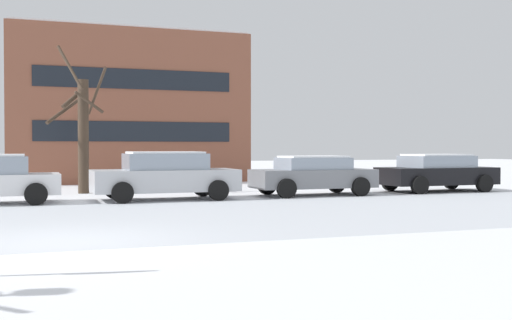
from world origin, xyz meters
TOP-DOWN VIEW (x-y plane):
  - ground_plane at (0.00, 0.00)m, footprint 120.00×120.00m
  - road_surface at (0.00, 3.20)m, footprint 80.00×8.40m
  - parked_car_silver at (3.46, 8.16)m, footprint 4.50×2.09m
  - parked_car_gray at (8.58, 8.24)m, footprint 4.17×2.00m
  - parked_car_black at (13.70, 8.41)m, footprint 4.30×2.16m
  - tree_far_left at (1.22, 11.84)m, footprint 2.12×2.19m
  - building_far_left at (3.93, 22.66)m, footprint 10.97×11.13m

SIDE VIEW (x-z plane):
  - ground_plane at x=0.00m, z-range 0.00..0.00m
  - road_surface at x=0.00m, z-range 0.00..0.00m
  - parked_car_gray at x=8.58m, z-range 0.03..1.38m
  - parked_car_black at x=13.70m, z-range 0.02..1.41m
  - parked_car_silver at x=3.46m, z-range 0.01..1.52m
  - tree_far_left at x=1.22m, z-range -0.35..4.88m
  - building_far_left at x=3.93m, z-range 0.00..7.15m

